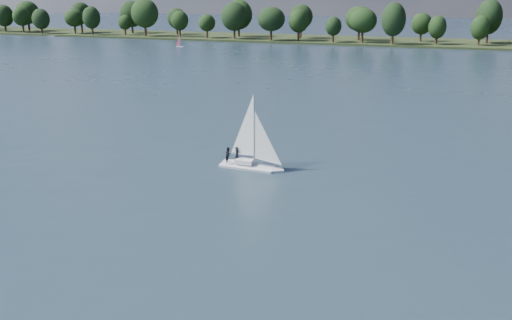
{
  "coord_description": "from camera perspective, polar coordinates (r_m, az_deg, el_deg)",
  "views": [
    {
      "loc": [
        12.22,
        -17.59,
        19.0
      ],
      "look_at": [
        -7.31,
        34.6,
        2.5
      ],
      "focal_mm": 40.0,
      "sensor_mm": 36.0,
      "label": 1
    }
  ],
  "objects": [
    {
      "name": "dinghy_pink",
      "position": [
        209.79,
        -7.6,
        11.44
      ],
      "size": [
        2.95,
        1.56,
        4.49
      ],
      "rotation": [
        0.0,
        0.0,
        0.17
      ],
      "color": "white",
      "rests_on": "ground"
    },
    {
      "name": "far_shore",
      "position": [
        230.7,
        17.74,
        11.0
      ],
      "size": [
        660.0,
        40.0,
        1.5
      ],
      "primitive_type": "cube",
      "color": "black",
      "rests_on": "ground"
    },
    {
      "name": "treeline",
      "position": [
        226.48,
        17.52,
        12.99
      ],
      "size": [
        562.37,
        74.48,
        17.7
      ],
      "color": "black",
      "rests_on": "ground"
    },
    {
      "name": "sailboat",
      "position": [
        63.16,
        -0.8,
        1.36
      ],
      "size": [
        6.89,
        2.16,
        8.98
      ],
      "rotation": [
        0.0,
        0.0,
        -0.04
      ],
      "color": "silver",
      "rests_on": "ground"
    },
    {
      "name": "ground",
      "position": [
        119.74,
        14.49,
        6.84
      ],
      "size": [
        700.0,
        700.0,
        0.0
      ],
      "primitive_type": "plane",
      "color": "#233342",
      "rests_on": "ground"
    },
    {
      "name": "pontoon",
      "position": [
        272.8,
        -19.67,
        11.56
      ],
      "size": [
        4.19,
        2.41,
        0.5
      ],
      "primitive_type": "cube",
      "rotation": [
        0.0,
        0.0,
        -0.11
      ],
      "color": "#545659",
      "rests_on": "ground"
    }
  ]
}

